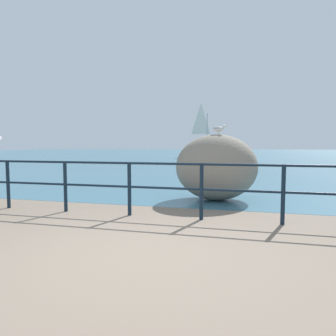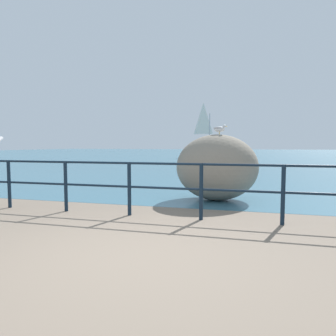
{
  "view_description": "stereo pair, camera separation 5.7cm",
  "coord_description": "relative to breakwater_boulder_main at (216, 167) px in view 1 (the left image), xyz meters",
  "views": [
    {
      "loc": [
        1.4,
        -3.25,
        1.34
      ],
      "look_at": [
        -0.03,
        2.42,
        0.89
      ],
      "focal_mm": 31.89,
      "sensor_mm": 36.0,
      "label": 1
    },
    {
      "loc": [
        1.45,
        -3.24,
        1.34
      ],
      "look_at": [
        -0.03,
        2.42,
        0.89
      ],
      "focal_mm": 31.89,
      "sensor_mm": 36.0,
      "label": 2
    }
  ],
  "objects": [
    {
      "name": "sea_surface",
      "position": [
        -0.77,
        43.86,
        -0.79
      ],
      "size": [
        120.0,
        90.0,
        0.01
      ],
      "primitive_type": "cube",
      "color": "#38667A",
      "rests_on": "ground_plane"
    },
    {
      "name": "seagull",
      "position": [
        0.05,
        0.02,
        0.94
      ],
      "size": [
        0.34,
        0.13,
        0.23
      ],
      "rotation": [
        0.0,
        0.0,
        6.25
      ],
      "color": "gold",
      "rests_on": "breakwater_boulder_main"
    },
    {
      "name": "sailboat",
      "position": [
        -3.62,
        26.84,
        -0.09
      ],
      "size": [
        4.53,
        1.87,
        6.16
      ],
      "rotation": [
        0.0,
        0.0,
        6.15
      ],
      "color": "white",
      "rests_on": "sea_surface"
    },
    {
      "name": "ground_plane",
      "position": [
        -0.77,
        15.96,
        -0.85
      ],
      "size": [
        120.0,
        120.0,
        0.1
      ],
      "primitive_type": "cube",
      "color": "#756656"
    },
    {
      "name": "breakwater_boulder_main",
      "position": [
        0.0,
        0.0,
        0.0
      ],
      "size": [
        1.97,
        1.56,
        1.6
      ],
      "color": "gray",
      "rests_on": "ground"
    },
    {
      "name": "promenade_railing",
      "position": [
        -0.77,
        -2.02,
        -0.16
      ],
      "size": [
        9.69,
        0.07,
        1.02
      ],
      "color": "black",
      "rests_on": "ground_plane"
    }
  ]
}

